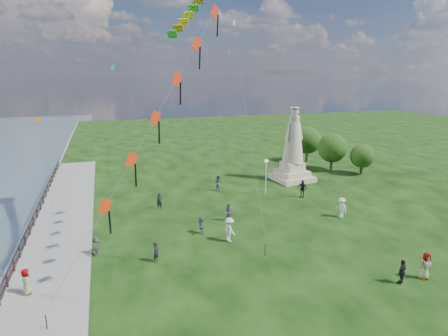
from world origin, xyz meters
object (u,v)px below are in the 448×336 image
object	(u,v)px
statue	(293,153)
person_10	(26,283)
lamppost	(266,169)
person_9	(302,189)
person_11	(201,225)
person_1	(229,212)
person_2	(229,230)
person_4	(425,266)
person_5	(96,246)
person_3	(402,272)
person_8	(341,208)
person_7	(218,183)
person_6	(159,201)
person_0	(156,252)

from	to	relation	value
statue	person_10	bearing A→B (deg)	-153.51
lamppost	person_9	size ratio (longest dim) A/B	2.06
lamppost	person_11	world-z (taller)	lamppost
lamppost	person_1	bearing A→B (deg)	-136.37
person_10	person_2	bearing A→B (deg)	-88.41
person_1	person_4	distance (m)	15.77
lamppost	person_5	xyz separation A→B (m)	(-17.44, -9.03, -2.12)
person_9	person_10	xyz separation A→B (m)	(-24.69, -11.12, -0.15)
person_3	person_8	bearing A→B (deg)	-130.63
person_7	person_10	bearing A→B (deg)	97.62
person_8	person_7	bearing A→B (deg)	-152.56
person_9	person_5	bearing A→B (deg)	-107.02
person_1	person_7	size ratio (longest dim) A/B	0.91
person_7	person_11	bearing A→B (deg)	120.04
person_1	person_3	bearing A→B (deg)	-23.87
person_10	person_6	bearing A→B (deg)	-50.23
person_1	statue	bearing A→B (deg)	78.87
person_0	person_6	bearing A→B (deg)	31.11
person_7	person_1	bearing A→B (deg)	132.99
statue	person_11	size ratio (longest dim) A/B	5.91
person_2	person_5	distance (m)	9.99
lamppost	person_0	bearing A→B (deg)	-139.87
person_8	statue	bearing A→B (deg)	163.27
person_3	person_11	size ratio (longest dim) A/B	1.09
person_6	person_9	size ratio (longest dim) A/B	0.81
person_0	person_9	xyz separation A→B (m)	(16.80, 9.33, 0.23)
statue	person_11	xyz separation A→B (m)	(-14.69, -11.99, -2.62)
person_9	person_6	bearing A→B (deg)	-130.14
person_7	person_9	xyz separation A→B (m)	(7.84, -4.97, 0.04)
statue	person_9	xyz separation A→B (m)	(-2.13, -6.29, -2.42)
statue	lamppost	bearing A→B (deg)	-148.45
person_0	person_6	xyz separation A→B (m)	(1.80, 10.49, 0.05)
person_10	lamppost	bearing A→B (deg)	-70.36
lamppost	person_1	size ratio (longest dim) A/B	2.35
person_0	person_6	size ratio (longest dim) A/B	0.94
person_2	person_6	world-z (taller)	person_2
person_3	person_6	size ratio (longest dim) A/B	1.06
person_6	person_7	xyz separation A→B (m)	(7.16, 3.81, 0.14)
statue	person_10	size ratio (longest dim) A/B	5.55
lamppost	person_7	distance (m)	5.71
person_5	person_8	world-z (taller)	person_8
person_0	statue	bearing A→B (deg)	-9.61
person_0	person_4	bearing A→B (deg)	-74.42
statue	person_9	bearing A→B (deg)	-115.19
person_2	person_0	bearing A→B (deg)	85.54
person_1	person_11	world-z (taller)	person_1
person_3	person_5	size ratio (longest dim) A/B	1.14
person_3	person_4	distance (m)	1.84
person_0	person_8	size ratio (longest dim) A/B	0.77
statue	person_4	distance (m)	23.53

